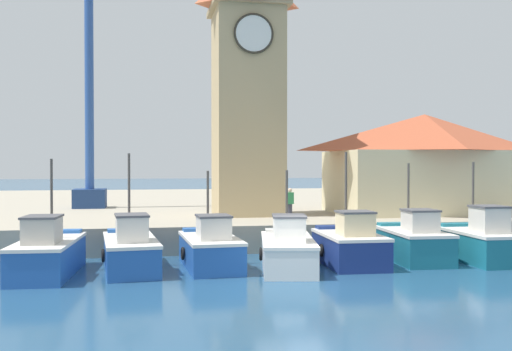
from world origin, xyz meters
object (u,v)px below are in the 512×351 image
object	(u,v)px
fishing_boat_left_outer	(130,250)
fishing_boat_mid_left	(288,250)
dock_worker_near_tower	(290,204)
fishing_boat_right_inner	(480,242)
fishing_boat_center	(350,245)
fishing_boat_far_left	(48,254)
fishing_boat_mid_right	(413,242)
fishing_boat_left_inner	(210,249)
clock_tower	(248,79)
port_crane_near	(91,82)
warehouse_right	(424,162)

from	to	relation	value
fishing_boat_left_outer	fishing_boat_mid_left	world-z (taller)	fishing_boat_left_outer
dock_worker_near_tower	fishing_boat_right_inner	bearing A→B (deg)	-39.24
fishing_boat_mid_left	fishing_boat_center	bearing A→B (deg)	9.51
fishing_boat_far_left	fishing_boat_center	world-z (taller)	fishing_boat_center
fishing_boat_center	fishing_boat_mid_right	size ratio (longest dim) A/B	1.04
fishing_boat_left_inner	clock_tower	bearing A→B (deg)	71.62
fishing_boat_far_left	fishing_boat_center	size ratio (longest dim) A/B	1.14
port_crane_near	fishing_boat_right_inner	bearing A→B (deg)	-44.40
fishing_boat_mid_left	port_crane_near	bearing A→B (deg)	117.36
clock_tower	port_crane_near	distance (m)	11.48
clock_tower	dock_worker_near_tower	size ratio (longest dim) A/B	9.71
fishing_boat_mid_right	dock_worker_near_tower	world-z (taller)	fishing_boat_mid_right
fishing_boat_center	clock_tower	xyz separation A→B (m)	(-2.57, 9.43, 7.89)
fishing_boat_center	warehouse_right	world-z (taller)	warehouse_right
fishing_boat_mid_left	fishing_boat_right_inner	bearing A→B (deg)	2.04
fishing_boat_mid_left	fishing_boat_center	distance (m)	2.71
fishing_boat_mid_left	clock_tower	xyz separation A→B (m)	(0.10, 9.88, 7.93)
fishing_boat_far_left	clock_tower	size ratio (longest dim) A/B	0.33
fishing_boat_far_left	fishing_boat_left_inner	size ratio (longest dim) A/B	1.09
port_crane_near	clock_tower	bearing A→B (deg)	-38.81
fishing_boat_left_outer	warehouse_right	world-z (taller)	warehouse_right
fishing_boat_mid_left	fishing_boat_mid_right	xyz separation A→B (m)	(5.60, 0.89, 0.05)
fishing_boat_left_inner	fishing_boat_right_inner	xyz separation A→B (m)	(11.19, -0.52, 0.06)
dock_worker_near_tower	fishing_boat_left_outer	bearing A→B (deg)	-146.32
fishing_boat_mid_left	fishing_boat_left_inner	bearing A→B (deg)	164.38
fishing_boat_center	dock_worker_near_tower	size ratio (longest dim) A/B	2.81
port_crane_near	fishing_boat_mid_left	bearing A→B (deg)	-62.64
fishing_boat_left_inner	fishing_boat_center	size ratio (longest dim) A/B	1.05
fishing_boat_far_left	port_crane_near	world-z (taller)	port_crane_near
fishing_boat_far_left	port_crane_near	xyz separation A→B (m)	(0.08, 16.73, 8.51)
clock_tower	fishing_boat_mid_left	bearing A→B (deg)	-90.60
fishing_boat_mid_left	warehouse_right	xyz separation A→B (m)	(10.39, 9.68, 3.41)
fishing_boat_far_left	dock_worker_near_tower	world-z (taller)	fishing_boat_far_left
fishing_boat_mid_left	clock_tower	distance (m)	12.67
fishing_boat_left_inner	warehouse_right	world-z (taller)	warehouse_right
fishing_boat_far_left	clock_tower	xyz separation A→B (m)	(9.01, 9.54, 7.89)
fishing_boat_far_left	fishing_boat_mid_right	distance (m)	14.52
dock_worker_near_tower	port_crane_near	bearing A→B (deg)	132.63
fishing_boat_far_left	fishing_boat_mid_left	distance (m)	8.91
fishing_boat_left_outer	port_crane_near	distance (m)	18.54
fishing_boat_mid_right	port_crane_near	distance (m)	23.28
fishing_boat_mid_left	port_crane_near	size ratio (longest dim) A/B	0.26
fishing_boat_left_inner	clock_tower	size ratio (longest dim) A/B	0.30
fishing_boat_left_inner	port_crane_near	bearing A→B (deg)	110.02
fishing_boat_left_inner	warehouse_right	distance (m)	16.34
fishing_boat_center	fishing_boat_right_inner	bearing A→B (deg)	-1.55
warehouse_right	fishing_boat_left_inner	bearing A→B (deg)	-146.31
clock_tower	dock_worker_near_tower	bearing A→B (deg)	-70.85
fishing_boat_far_left	dock_worker_near_tower	xyz separation A→B (m)	(10.41, 5.50, 1.32)
fishing_boat_mid_right	warehouse_right	bearing A→B (deg)	61.39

